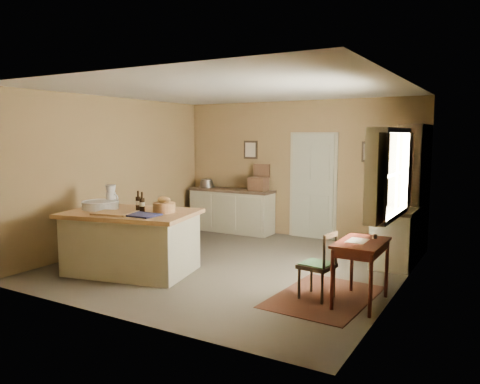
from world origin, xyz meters
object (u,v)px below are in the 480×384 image
at_px(right_cabinet, 396,236).
at_px(work_island, 131,240).
at_px(shelving_unit, 416,191).
at_px(writing_desk, 361,250).
at_px(sideboard, 232,209).
at_px(desk_chair, 317,266).

bearing_deg(right_cabinet, work_island, -144.43).
bearing_deg(shelving_unit, writing_desk, -93.33).
bearing_deg(shelving_unit, right_cabinet, -102.62).
xyz_separation_m(sideboard, right_cabinet, (3.54, -0.90, -0.02)).
distance_m(desk_chair, right_cabinet, 2.15).
relative_size(writing_desk, shelving_unit, 0.39).
xyz_separation_m(work_island, writing_desk, (3.32, 0.38, 0.18)).
distance_m(writing_desk, shelving_unit, 2.74).
distance_m(work_island, shelving_unit, 4.68).
bearing_deg(work_island, writing_desk, -5.87).
distance_m(work_island, desk_chair, 2.81).
xyz_separation_m(work_island, desk_chair, (2.80, 0.28, -0.07)).
relative_size(work_island, desk_chair, 2.51).
relative_size(writing_desk, desk_chair, 1.03).
distance_m(sideboard, writing_desk, 4.58).
bearing_deg(sideboard, work_island, -86.06).
bearing_deg(shelving_unit, sideboard, 176.91).
xyz_separation_m(work_island, shelving_unit, (3.47, 3.07, 0.61)).
height_order(writing_desk, shelving_unit, shelving_unit).
xyz_separation_m(sideboard, desk_chair, (3.03, -2.99, -0.07)).
distance_m(sideboard, desk_chair, 4.26).
height_order(writing_desk, desk_chair, desk_chair).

